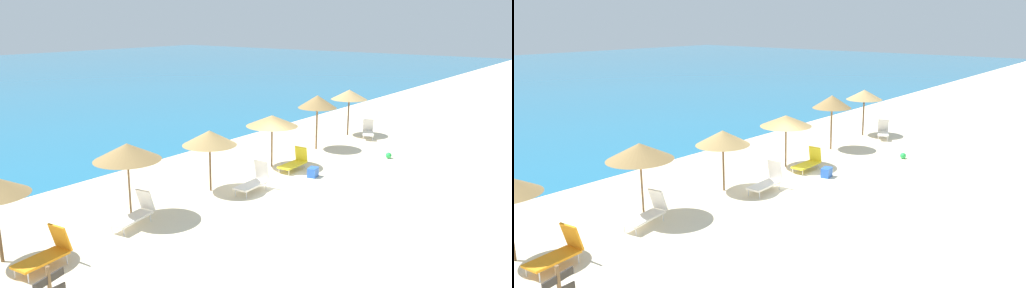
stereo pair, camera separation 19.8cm
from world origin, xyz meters
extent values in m
plane|color=beige|center=(0.00, 0.00, 0.00)|extent=(160.00, 160.00, 0.00)
cylinder|color=brown|center=(-6.26, 1.63, 1.13)|extent=(0.07, 0.07, 2.25)
cone|color=olive|center=(-6.26, 1.63, 2.39)|extent=(2.28, 2.28, 0.58)
cylinder|color=brown|center=(-2.45, 1.46, 1.02)|extent=(0.08, 0.08, 2.04)
cone|color=#9E7F4C|center=(-2.45, 1.46, 2.18)|extent=(2.16, 2.16, 0.58)
cylinder|color=brown|center=(1.74, 1.48, 1.04)|extent=(0.08, 0.08, 2.09)
cone|color=#9E7F4C|center=(1.74, 1.48, 2.19)|extent=(2.39, 2.39, 0.50)
cylinder|color=brown|center=(5.82, 1.56, 1.18)|extent=(0.10, 0.10, 2.36)
cone|color=olive|center=(5.82, 1.56, 2.54)|extent=(2.02, 2.02, 0.66)
cylinder|color=brown|center=(9.81, 1.80, 1.14)|extent=(0.09, 0.09, 2.29)
cone|color=tan|center=(9.81, 1.80, 2.42)|extent=(2.09, 2.09, 0.57)
cube|color=orange|center=(-10.12, 0.60, 0.33)|extent=(1.51, 0.85, 0.07)
cube|color=orange|center=(-9.44, 0.69, 0.73)|extent=(0.35, 0.70, 0.78)
cylinder|color=silver|center=(-10.76, 0.80, 0.15)|extent=(0.04, 0.04, 0.30)
cylinder|color=silver|center=(-10.68, 0.24, 0.15)|extent=(0.04, 0.04, 0.30)
cylinder|color=silver|center=(-9.55, 0.96, 0.15)|extent=(0.04, 0.04, 0.30)
cylinder|color=silver|center=(-9.47, 0.40, 0.15)|extent=(0.04, 0.04, 0.30)
cube|color=yellow|center=(1.78, 0.36, 0.28)|extent=(1.56, 0.63, 0.07)
cube|color=yellow|center=(2.52, 0.37, 0.64)|extent=(0.18, 0.62, 0.71)
cylinder|color=silver|center=(1.12, 0.62, 0.12)|extent=(0.04, 0.04, 0.25)
cylinder|color=silver|center=(1.13, 0.10, 0.12)|extent=(0.04, 0.04, 0.25)
cylinder|color=silver|center=(2.44, 0.63, 0.12)|extent=(0.04, 0.04, 0.25)
cylinder|color=silver|center=(2.44, 0.11, 0.12)|extent=(0.04, 0.04, 0.25)
cube|color=white|center=(-6.72, 1.02, 0.31)|extent=(1.64, 0.87, 0.07)
cube|color=white|center=(-6.00, 1.16, 0.71)|extent=(0.43, 0.64, 0.79)
cylinder|color=silver|center=(-7.42, 1.14, 0.14)|extent=(0.04, 0.04, 0.27)
cylinder|color=silver|center=(-7.32, 0.65, 0.14)|extent=(0.04, 0.04, 0.27)
cylinder|color=silver|center=(-6.12, 1.39, 0.14)|extent=(0.04, 0.04, 0.27)
cylinder|color=silver|center=(-6.03, 0.90, 0.14)|extent=(0.04, 0.04, 0.27)
cube|color=white|center=(-1.67, 0.00, 0.33)|extent=(1.57, 0.69, 0.07)
cube|color=white|center=(-0.94, 0.03, 0.77)|extent=(0.26, 0.64, 0.88)
cylinder|color=silver|center=(-2.34, 0.24, 0.15)|extent=(0.04, 0.04, 0.29)
cylinder|color=silver|center=(-2.32, -0.29, 0.15)|extent=(0.04, 0.04, 0.29)
cylinder|color=silver|center=(-1.03, 0.30, 0.15)|extent=(0.04, 0.04, 0.29)
cylinder|color=silver|center=(-1.00, -0.24, 0.15)|extent=(0.04, 0.04, 0.29)
cube|color=white|center=(9.66, 0.42, 0.32)|extent=(1.48, 1.14, 0.07)
cube|color=white|center=(10.23, 0.71, 0.68)|extent=(0.52, 0.66, 0.70)
cylinder|color=silver|center=(9.03, 0.39, 0.14)|extent=(0.04, 0.04, 0.28)
cylinder|color=silver|center=(9.26, -0.06, 0.14)|extent=(0.04, 0.04, 0.28)
cylinder|color=silver|center=(10.07, 0.91, 0.14)|extent=(0.04, 0.04, 0.28)
cylinder|color=silver|center=(10.29, 0.45, 0.14)|extent=(0.04, 0.04, 0.28)
cube|color=#332D28|center=(-11.48, -2.36, 1.37)|extent=(0.82, 0.26, 0.18)
sphere|color=green|center=(6.46, -2.23, 0.15)|extent=(0.30, 0.30, 0.30)
cube|color=blue|center=(1.60, -0.85, 0.21)|extent=(0.57, 0.46, 0.42)
camera|label=1|loc=(-16.24, -11.61, 6.68)|focal=34.89mm
camera|label=2|loc=(-16.12, -11.76, 6.68)|focal=34.89mm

